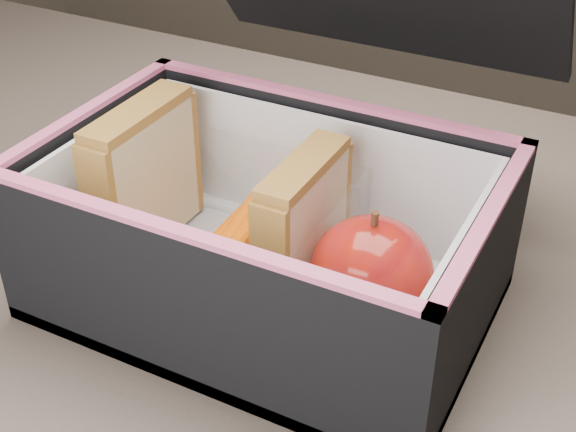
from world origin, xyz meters
TOP-DOWN VIEW (x-y plane):
  - kitchen_table at (0.00, 0.00)m, footprint 1.20×0.80m
  - lunch_bag at (0.02, 0.03)m, footprint 0.28×0.30m
  - plastic_tub at (-0.02, 0.03)m, footprint 0.17×0.12m
  - sandwich_left at (-0.08, 0.03)m, footprint 0.03×0.09m
  - sandwich_right at (0.04, 0.03)m, footprint 0.02×0.08m
  - carrot_sticks at (-0.02, 0.03)m, footprint 0.05×0.14m
  - paper_napkin at (0.10, 0.02)m, footprint 0.09×0.10m
  - red_apple at (0.09, 0.01)m, footprint 0.10×0.10m

SIDE VIEW (x-z plane):
  - kitchen_table at x=0.00m, z-range 0.28..1.03m
  - paper_napkin at x=0.10m, z-range 0.76..0.77m
  - carrot_sticks at x=-0.02m, z-range 0.77..0.80m
  - plastic_tub at x=-0.02m, z-range 0.76..0.83m
  - red_apple at x=0.09m, z-range 0.77..0.84m
  - lunch_bag at x=0.02m, z-range 0.69..0.94m
  - sandwich_right at x=0.04m, z-range 0.77..0.86m
  - sandwich_left at x=-0.08m, z-range 0.77..0.87m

